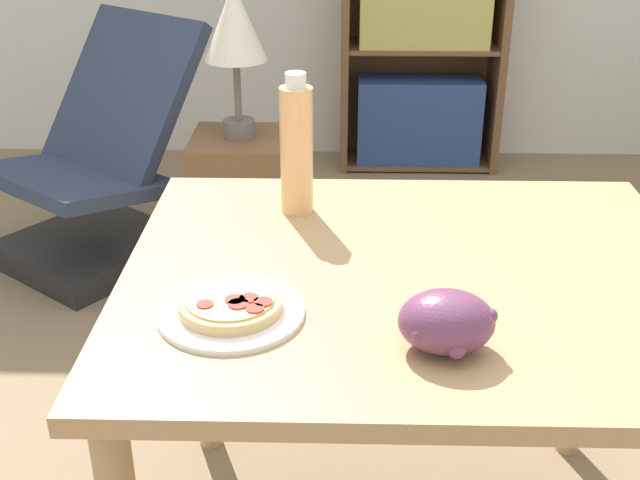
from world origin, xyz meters
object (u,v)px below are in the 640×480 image
object	(u,v)px
grape_bunch	(447,322)
side_table	(243,206)
drink_bottle	(297,148)
lounge_chair_near	(98,188)
table_lamp	(235,30)
pizza_on_plate	(231,307)

from	to	relation	value
grape_bunch	side_table	size ratio (longest dim) A/B	0.29
drink_bottle	side_table	distance (m)	1.28
drink_bottle	lounge_chair_near	distance (m)	1.56
table_lamp	drink_bottle	bearing A→B (deg)	-76.68
drink_bottle	lounge_chair_near	world-z (taller)	drink_bottle
grape_bunch	side_table	xyz separation A→B (m)	(-0.51, 1.61, -0.52)
side_table	pizza_on_plate	bearing A→B (deg)	-83.58
pizza_on_plate	side_table	world-z (taller)	pizza_on_plate
drink_bottle	grape_bunch	bearing A→B (deg)	-63.86
pizza_on_plate	drink_bottle	size ratio (longest dim) A/B	0.83
table_lamp	lounge_chair_near	bearing A→B (deg)	169.66
pizza_on_plate	drink_bottle	bearing A→B (deg)	78.31
drink_bottle	side_table	bearing A→B (deg)	103.32
pizza_on_plate	drink_bottle	distance (m)	0.45
grape_bunch	lounge_chair_near	xyz separation A→B (m)	(-1.07, 1.71, -0.50)
drink_bottle	pizza_on_plate	bearing A→B (deg)	-101.69
grape_bunch	drink_bottle	xyz separation A→B (m)	(-0.25, 0.52, 0.09)
drink_bottle	table_lamp	world-z (taller)	table_lamp
pizza_on_plate	side_table	distance (m)	1.60
grape_bunch	pizza_on_plate	bearing A→B (deg)	165.00
pizza_on_plate	grape_bunch	size ratio (longest dim) A/B	1.63
pizza_on_plate	table_lamp	xyz separation A→B (m)	(-0.17, 1.52, 0.14)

